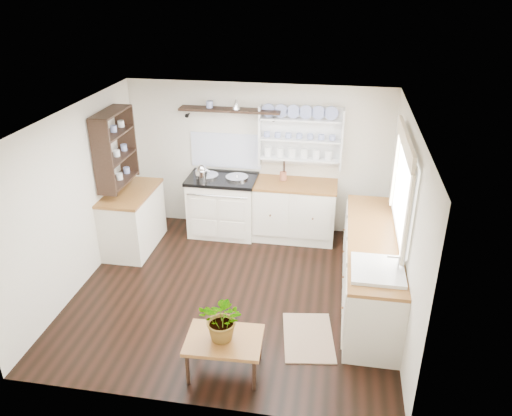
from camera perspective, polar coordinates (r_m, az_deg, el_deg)
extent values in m
cube|color=black|center=(6.57, -2.54, -9.47)|extent=(4.00, 3.80, 0.01)
cube|color=beige|center=(7.70, 0.24, 5.71)|extent=(4.00, 0.02, 2.30)
cube|color=beige|center=(5.92, 16.54, -1.82)|extent=(0.02, 3.80, 2.30)
cube|color=beige|center=(6.67, -19.79, 0.87)|extent=(0.02, 3.80, 2.30)
cube|color=white|center=(5.57, -3.00, 10.27)|extent=(4.00, 3.80, 0.01)
cube|color=white|center=(5.90, 16.44, 1.88)|extent=(0.04, 1.40, 1.00)
cube|color=white|center=(5.90, 16.25, 1.90)|extent=(0.02, 1.50, 1.10)
cube|color=#EEE7BE|center=(5.70, 16.76, 7.26)|extent=(0.04, 1.55, 0.18)
cube|color=white|center=(7.77, -3.80, 0.16)|extent=(1.00, 0.65, 0.88)
cube|color=black|center=(7.58, -3.90, 3.35)|extent=(1.04, 0.69, 0.05)
cylinder|color=silver|center=(7.62, -5.60, 3.73)|extent=(0.34, 0.34, 0.03)
cylinder|color=silver|center=(7.52, -2.19, 3.52)|extent=(0.34, 0.34, 0.03)
cylinder|color=silver|center=(7.30, -4.52, 1.36)|extent=(0.90, 0.02, 0.02)
cube|color=silver|center=(7.63, 4.30, -0.34)|extent=(1.25, 0.60, 0.88)
cube|color=brown|center=(7.45, 4.41, 2.70)|extent=(1.27, 0.63, 0.04)
cube|color=silver|center=(6.32, 12.95, -6.95)|extent=(0.60, 2.40, 0.88)
cube|color=brown|center=(6.10, 13.35, -3.45)|extent=(0.62, 2.43, 0.04)
cube|color=white|center=(5.50, 13.60, -7.94)|extent=(0.55, 0.60, 0.28)
cylinder|color=silver|center=(5.41, 15.93, -6.29)|extent=(0.02, 0.02, 0.22)
cube|color=silver|center=(7.56, -13.87, -1.34)|extent=(0.60, 1.10, 0.88)
cube|color=brown|center=(7.38, -14.22, 1.71)|extent=(0.62, 1.13, 0.04)
cube|color=white|center=(7.48, 5.18, 8.23)|extent=(1.20, 0.03, 0.90)
cube|color=white|center=(7.40, 5.12, 8.02)|extent=(1.20, 0.22, 0.02)
cylinder|color=navy|center=(7.33, 5.21, 10.06)|extent=(0.20, 0.02, 0.20)
cube|color=black|center=(7.43, -3.03, 11.13)|extent=(1.50, 0.24, 0.04)
cone|color=black|center=(7.68, -7.71, 10.59)|extent=(0.06, 0.20, 0.06)
cone|color=black|center=(7.41, 2.11, 10.24)|extent=(0.06, 0.20, 0.06)
cube|color=black|center=(7.20, -15.83, 6.65)|extent=(0.28, 0.80, 1.05)
cylinder|color=#945136|center=(7.51, 3.12, 3.67)|extent=(0.11, 0.11, 0.12)
cube|color=brown|center=(5.21, -3.67, -14.83)|extent=(0.79, 0.58, 0.04)
cylinder|color=black|center=(5.25, -7.84, -17.75)|extent=(0.04, 0.04, 0.38)
cylinder|color=black|center=(5.57, -6.67, -14.63)|extent=(0.04, 0.04, 0.38)
cylinder|color=black|center=(5.14, -0.21, -18.54)|extent=(0.04, 0.04, 0.38)
cylinder|color=black|center=(5.47, 0.41, -15.29)|extent=(0.04, 0.04, 0.38)
imported|color=#3F7233|center=(5.04, -3.75, -12.52)|extent=(0.51, 0.46, 0.49)
cube|color=brown|center=(5.87, 5.99, -14.47)|extent=(0.67, 0.92, 0.02)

